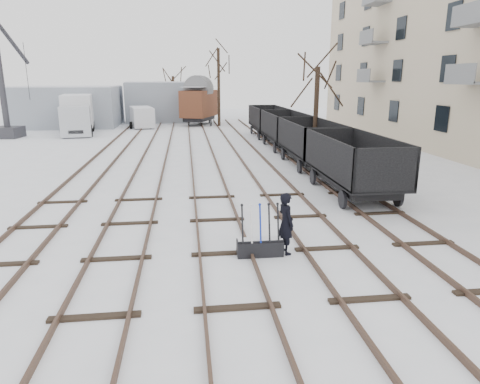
# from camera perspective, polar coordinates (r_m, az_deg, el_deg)

# --- Properties ---
(ground) EXTENTS (120.00, 120.00, 0.00)m
(ground) POSITION_cam_1_polar(r_m,az_deg,el_deg) (12.28, -2.03, -8.30)
(ground) COLOR white
(ground) RESTS_ON ground
(tracks) EXTENTS (13.90, 52.00, 0.16)m
(tracks) POSITION_cam_1_polar(r_m,az_deg,el_deg) (25.39, -4.85, 4.04)
(tracks) COLOR black
(tracks) RESTS_ON ground
(shed_left) EXTENTS (10.00, 8.00, 4.10)m
(shed_left) POSITION_cam_1_polar(r_m,az_deg,el_deg) (48.83, -21.82, 10.60)
(shed_left) COLOR #949CA7
(shed_left) RESTS_ON ground
(shed_right) EXTENTS (7.00, 6.00, 4.50)m
(shed_right) POSITION_cam_1_polar(r_m,az_deg,el_deg) (51.40, -10.78, 11.77)
(shed_right) COLOR #949CA7
(shed_right) RESTS_ON ground
(ground_frame) EXTENTS (1.30, 0.43, 1.49)m
(ground_frame) POSITION_cam_1_polar(r_m,az_deg,el_deg) (12.11, 2.67, -7.21)
(ground_frame) COLOR black
(ground_frame) RESTS_ON ground
(worker) EXTENTS (0.59, 0.74, 1.78)m
(worker) POSITION_cam_1_polar(r_m,az_deg,el_deg) (12.13, 6.13, -4.17)
(worker) COLOR black
(worker) RESTS_ON ground
(freight_wagon_a) EXTENTS (2.45, 6.13, 2.50)m
(freight_wagon_a) POSITION_cam_1_polar(r_m,az_deg,el_deg) (18.84, 14.76, 2.52)
(freight_wagon_a) COLOR black
(freight_wagon_a) RESTS_ON ground
(freight_wagon_b) EXTENTS (2.45, 6.13, 2.50)m
(freight_wagon_b) POSITION_cam_1_polar(r_m,az_deg,el_deg) (24.79, 9.32, 5.70)
(freight_wagon_b) COLOR black
(freight_wagon_b) RESTS_ON ground
(freight_wagon_c) EXTENTS (2.45, 6.13, 2.50)m
(freight_wagon_c) POSITION_cam_1_polar(r_m,az_deg,el_deg) (30.91, 5.98, 7.62)
(freight_wagon_c) COLOR black
(freight_wagon_c) RESTS_ON ground
(freight_wagon_d) EXTENTS (2.45, 6.13, 2.50)m
(freight_wagon_d) POSITION_cam_1_polar(r_m,az_deg,el_deg) (37.13, 3.73, 8.88)
(freight_wagon_d) COLOR black
(freight_wagon_d) RESTS_ON ground
(box_van_wagon) EXTENTS (4.49, 5.89, 4.01)m
(box_van_wagon) POSITION_cam_1_polar(r_m,az_deg,el_deg) (46.77, -5.50, 11.78)
(box_van_wagon) COLOR black
(box_van_wagon) RESTS_ON ground
(lorry) EXTENTS (3.29, 7.81, 3.43)m
(lorry) POSITION_cam_1_polar(r_m,az_deg,el_deg) (41.66, -20.86, 9.73)
(lorry) COLOR black
(lorry) RESTS_ON ground
(panel_van) EXTENTS (2.94, 4.95, 2.04)m
(panel_van) POSITION_cam_1_polar(r_m,az_deg,el_deg) (45.26, -12.96, 9.75)
(panel_van) COLOR silver
(panel_van) RESTS_ON ground
(crane) EXTENTS (2.30, 6.08, 10.26)m
(crane) POSITION_cam_1_polar(r_m,az_deg,el_deg) (41.22, -28.80, 10.14)
(crane) COLOR #2E2E33
(crane) RESTS_ON ground
(tree_near) EXTENTS (0.30, 0.30, 5.53)m
(tree_near) POSITION_cam_1_polar(r_m,az_deg,el_deg) (27.33, 10.08, 10.34)
(tree_near) COLOR black
(tree_near) RESTS_ON ground
(tree_far_left) EXTENTS (0.30, 0.30, 5.11)m
(tree_far_left) POSITION_cam_1_polar(r_m,az_deg,el_deg) (51.74, -8.82, 12.21)
(tree_far_left) COLOR black
(tree_far_left) RESTS_ON ground
(tree_far_right) EXTENTS (0.30, 0.30, 7.80)m
(tree_far_right) POSITION_cam_1_polar(r_m,az_deg,el_deg) (45.45, -2.85, 13.71)
(tree_far_right) COLOR black
(tree_far_right) RESTS_ON ground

